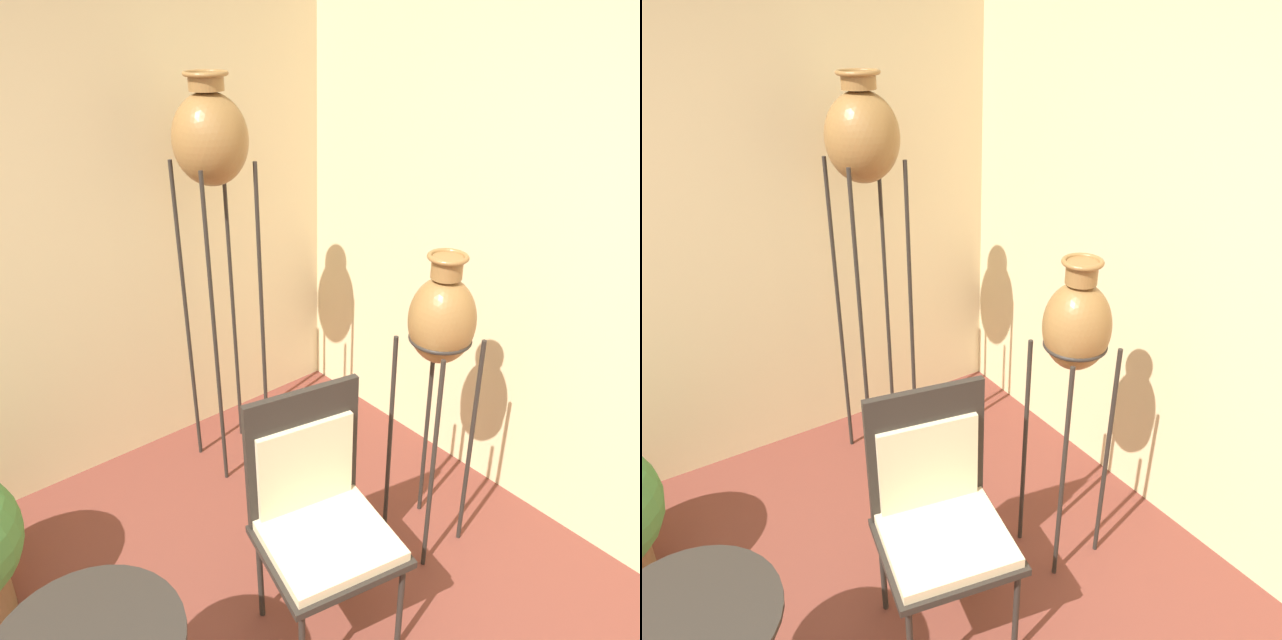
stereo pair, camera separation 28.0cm
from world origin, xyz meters
TOP-DOWN VIEW (x-y plane):
  - vase_stand_tall at (1.26, 1.80)m, footprint 0.34×0.34m
  - vase_stand_medium at (1.62, 0.71)m, footprint 0.27×0.27m
  - chair at (0.96, 0.69)m, footprint 0.57×0.54m

SIDE VIEW (x-z plane):
  - chair at x=0.96m, z-range 0.07..1.09m
  - vase_stand_medium at x=1.62m, z-range 0.41..1.83m
  - vase_stand_tall at x=1.26m, z-range 0.69..2.71m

